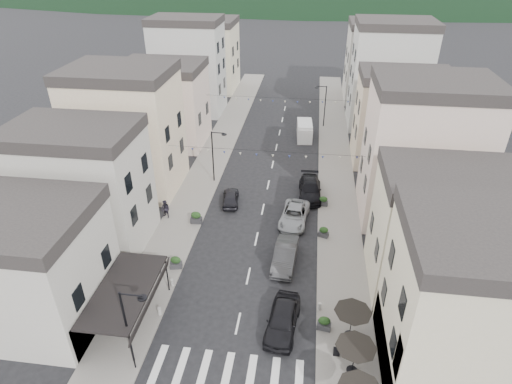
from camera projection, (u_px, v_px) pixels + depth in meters
sidewalk_left at (214, 157)px, 53.24m from camera, size 4.00×76.00×0.12m
sidewalk_right at (335, 164)px, 51.55m from camera, size 4.00×76.00×0.12m
boutique_building at (10, 270)px, 29.11m from camera, size 12.00×8.00×8.00m
bistro_building at (481, 314)px, 24.36m from camera, size 10.00×8.00×10.00m
boutique_awning at (128, 291)px, 28.63m from camera, size 3.77×7.50×3.28m
buildings_row_left at (168, 93)px, 55.85m from camera, size 10.20×54.16×14.00m
buildings_row_right at (398, 104)px, 51.48m from camera, size 10.20×54.16×14.50m
cafe_terrace at (355, 350)px, 25.45m from camera, size 2.50×8.10×2.53m
streetlamp_left_near at (130, 321)px, 25.61m from camera, size 1.70×0.56×6.00m
streetlamp_left_far at (215, 152)px, 46.08m from camera, size 1.70×0.56×6.00m
streetlamp_right_far at (323, 102)px, 60.12m from camera, size 1.70×0.56×6.00m
bollards at (237, 325)px, 29.61m from camera, size 11.66×10.26×0.60m
bunting_near at (265, 154)px, 41.02m from camera, size 19.00×0.28×0.62m
bunting_far at (279, 101)px, 54.66m from camera, size 19.00×0.28×0.62m
parked_car_a at (283, 319)px, 29.46m from camera, size 2.54×5.23×1.72m
parked_car_b at (285, 256)px, 35.43m from camera, size 2.11×5.15×1.66m
parked_car_c at (294, 215)px, 40.76m from camera, size 3.00×5.59×1.49m
parked_car_d at (310, 189)px, 44.91m from camera, size 2.54×5.72×1.63m
parked_car_e at (231, 197)px, 43.71m from camera, size 2.10×4.13×1.35m
delivery_van at (305, 130)px, 57.92m from camera, size 2.26×5.01×2.34m
pedestrian_a at (158, 266)px, 34.20m from camera, size 0.60×0.41×1.61m
pedestrian_b at (166, 209)px, 41.09m from camera, size 1.11×1.00×1.88m
planter_la at (176, 262)px, 34.96m from camera, size 1.08×0.73×1.10m
planter_lb at (196, 217)px, 40.51m from camera, size 1.11×0.66×1.20m
planter_ra at (324, 323)px, 29.43m from camera, size 1.02×0.65×1.07m
planter_rb at (324, 232)px, 38.65m from camera, size 1.02×0.76×1.02m
planter_rc at (323, 201)px, 43.21m from camera, size 0.96×0.60×1.02m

